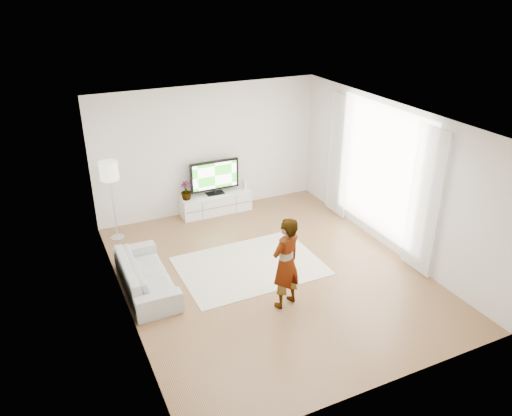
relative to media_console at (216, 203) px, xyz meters
name	(u,v)px	position (x,y,z in m)	size (l,w,h in m)	color
floor	(270,273)	(-0.04, -2.76, -0.22)	(6.00, 6.00, 0.00)	#9A7445
ceiling	(272,119)	(-0.04, -2.76, 2.58)	(6.00, 6.00, 0.00)	white
wall_left	(119,232)	(-2.54, -2.76, 1.18)	(0.02, 6.00, 2.80)	silver
wall_right	(391,178)	(2.46, -2.76, 1.18)	(0.02, 6.00, 2.80)	silver
wall_back	(209,150)	(-0.04, 0.24, 1.18)	(5.00, 0.02, 2.80)	silver
wall_front	(386,298)	(-0.04, -5.76, 1.18)	(5.00, 0.02, 2.80)	silver
window	(381,171)	(2.44, -2.46, 1.23)	(0.01, 2.60, 2.50)	white
curtain_near	(425,202)	(2.36, -3.76, 1.13)	(0.04, 0.70, 2.60)	white
curtain_far	(339,156)	(2.36, -1.16, 1.13)	(0.04, 0.70, 2.60)	white
media_console	(216,203)	(0.00, 0.00, 0.00)	(1.57, 0.45, 0.44)	white
television	(215,176)	(0.00, 0.03, 0.64)	(1.10, 0.22, 0.77)	black
game_console	(244,185)	(0.69, 0.00, 0.32)	(0.06, 0.15, 0.20)	white
potted_plant	(186,191)	(-0.67, 0.00, 0.42)	(0.23, 0.23, 0.41)	#3F7238
rug	(250,266)	(-0.26, -2.39, -0.21)	(2.53, 1.82, 0.01)	beige
player	(286,263)	(-0.23, -3.69, 0.56)	(0.56, 0.37, 1.53)	#334772
sofa	(146,274)	(-2.13, -2.29, 0.06)	(1.89, 0.74, 0.55)	#ADADA8
floor_lamp	(109,174)	(-2.24, -0.28, 1.15)	(0.36, 0.36, 1.62)	silver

